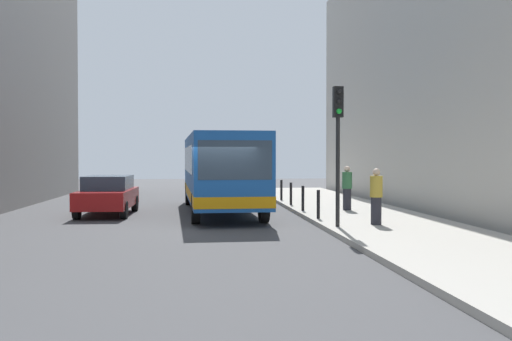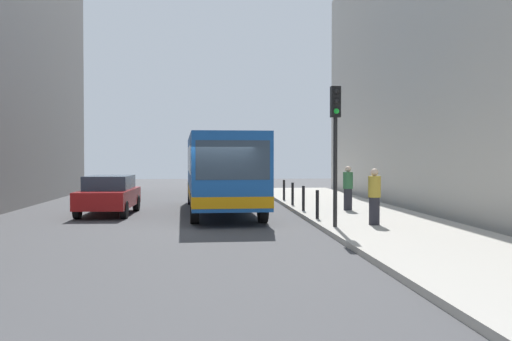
{
  "view_description": "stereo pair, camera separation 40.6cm",
  "coord_description": "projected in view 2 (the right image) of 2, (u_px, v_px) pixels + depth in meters",
  "views": [
    {
      "loc": [
        -0.58,
        -18.57,
        2.21
      ],
      "look_at": [
        1.59,
        2.85,
        1.7
      ],
      "focal_mm": 41.65,
      "sensor_mm": 36.0,
      "label": 1
    },
    {
      "loc": [
        -0.18,
        -18.6,
        2.21
      ],
      "look_at": [
        1.59,
        2.85,
        1.7
      ],
      "focal_mm": 41.65,
      "sensor_mm": 36.0,
      "label": 2
    }
  ],
  "objects": [
    {
      "name": "bollard_far",
      "position": [
        293.0,
        194.0,
        25.24
      ],
      "size": [
        0.11,
        0.11,
        0.95
      ],
      "primitive_type": "cylinder",
      "color": "black",
      "rests_on": "sidewalk"
    },
    {
      "name": "pedestrian_mid_sidewalk",
      "position": [
        348.0,
        188.0,
        22.7
      ],
      "size": [
        0.38,
        0.38,
        1.69
      ],
      "rotation": [
        0.0,
        0.0,
        5.46
      ],
      "color": "#26262D",
      "rests_on": "sidewalk"
    },
    {
      "name": "bollard_farthest",
      "position": [
        284.0,
        190.0,
        28.07
      ],
      "size": [
        0.11,
        0.11,
        0.95
      ],
      "primitive_type": "cylinder",
      "color": "black",
      "rests_on": "sidewalk"
    },
    {
      "name": "ground_plane",
      "position": [
        213.0,
        227.0,
        18.6
      ],
      "size": [
        80.0,
        80.0,
        0.0
      ],
      "primitive_type": "plane",
      "color": "#424244"
    },
    {
      "name": "car_behind_bus",
      "position": [
        230.0,
        181.0,
        34.6
      ],
      "size": [
        1.86,
        4.4,
        1.48
      ],
      "rotation": [
        0.0,
        0.0,
        3.14
      ],
      "color": "black",
      "rests_on": "ground"
    },
    {
      "name": "traffic_light",
      "position": [
        335.0,
        129.0,
        17.26
      ],
      "size": [
        0.28,
        0.33,
        4.1
      ],
      "color": "black",
      "rests_on": "sidewalk"
    },
    {
      "name": "pedestrian_near_signal",
      "position": [
        374.0,
        197.0,
        17.83
      ],
      "size": [
        0.38,
        0.38,
        1.7
      ],
      "rotation": [
        0.0,
        0.0,
        2.43
      ],
      "color": "#26262D",
      "rests_on": "sidewalk"
    },
    {
      "name": "car_beside_bus",
      "position": [
        109.0,
        194.0,
        22.49
      ],
      "size": [
        1.95,
        4.44,
        1.48
      ],
      "rotation": [
        0.0,
        0.0,
        3.12
      ],
      "color": "maroon",
      "rests_on": "ground"
    },
    {
      "name": "sidewalk",
      "position": [
        381.0,
        223.0,
        19.04
      ],
      "size": [
        4.4,
        40.0,
        0.15
      ],
      "primitive_type": "cube",
      "color": "#ADA89E",
      "rests_on": "ground"
    },
    {
      "name": "building_right",
      "position": [
        504.0,
        56.0,
        23.39
      ],
      "size": [
        7.0,
        32.0,
        12.36
      ],
      "primitive_type": "cube",
      "color": "#BCB7AD",
      "rests_on": "ground"
    },
    {
      "name": "bus",
      "position": [
        221.0,
        169.0,
        23.53
      ],
      "size": [
        2.98,
        11.12,
        3.0
      ],
      "rotation": [
        0.0,
        0.0,
        3.18
      ],
      "color": "#19519E",
      "rests_on": "ground"
    },
    {
      "name": "bollard_near",
      "position": [
        317.0,
        204.0,
        19.58
      ],
      "size": [
        0.11,
        0.11,
        0.95
      ],
      "primitive_type": "cylinder",
      "color": "black",
      "rests_on": "sidewalk"
    },
    {
      "name": "bollard_mid",
      "position": [
        303.0,
        198.0,
        22.41
      ],
      "size": [
        0.11,
        0.11,
        0.95
      ],
      "primitive_type": "cylinder",
      "color": "black",
      "rests_on": "sidewalk"
    }
  ]
}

